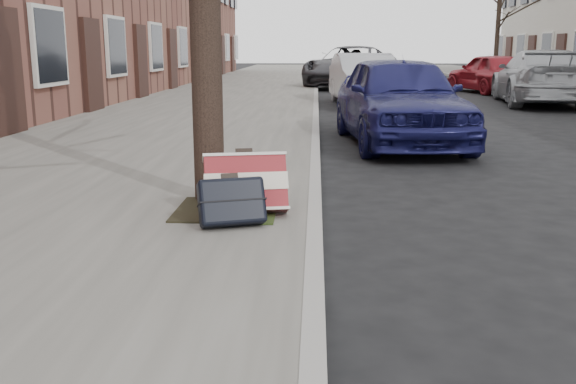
{
  "coord_description": "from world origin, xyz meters",
  "views": [
    {
      "loc": [
        -1.25,
        -4.06,
        1.47
      ],
      "look_at": [
        -1.46,
        0.8,
        0.38
      ],
      "focal_mm": 40.0,
      "sensor_mm": 36.0,
      "label": 1
    }
  ],
  "objects_px": {
    "suitcase_navy": "(232,201)",
    "car_near_front": "(399,99)",
    "car_near_mid": "(365,79)",
    "suitcase_red": "(246,184)"
  },
  "relations": [
    {
      "from": "suitcase_navy",
      "to": "car_near_front",
      "type": "relative_size",
      "value": 0.12
    },
    {
      "from": "suitcase_navy",
      "to": "car_near_mid",
      "type": "relative_size",
      "value": 0.13
    },
    {
      "from": "suitcase_navy",
      "to": "suitcase_red",
      "type": "bearing_deg",
      "value": 60.67
    },
    {
      "from": "car_near_mid",
      "to": "car_near_front",
      "type": "bearing_deg",
      "value": -95.26
    },
    {
      "from": "suitcase_navy",
      "to": "car_near_front",
      "type": "distance_m",
      "value": 5.61
    },
    {
      "from": "car_near_mid",
      "to": "suitcase_red",
      "type": "bearing_deg",
      "value": -104.31
    },
    {
      "from": "suitcase_navy",
      "to": "car_near_front",
      "type": "xyz_separation_m",
      "value": [
        1.93,
        5.25,
        0.38
      ]
    },
    {
      "from": "suitcase_navy",
      "to": "car_near_front",
      "type": "height_order",
      "value": "car_near_front"
    },
    {
      "from": "suitcase_red",
      "to": "car_near_mid",
      "type": "xyz_separation_m",
      "value": [
        1.83,
        11.8,
        0.29
      ]
    },
    {
      "from": "suitcase_navy",
      "to": "car_near_mid",
      "type": "distance_m",
      "value": 12.31
    }
  ]
}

